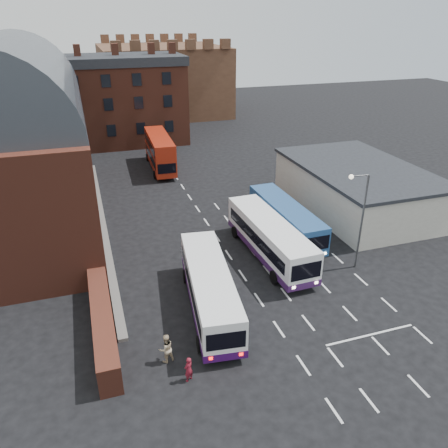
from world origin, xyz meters
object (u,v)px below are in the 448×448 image
object	(u,v)px
bus_white_inbound	(270,236)
pedestrian_beige	(166,348)
bus_blue	(285,217)
pedestrian_red	(189,369)
bus_white_outbound	(210,286)
bus_red_double	(160,151)
street_lamp	(360,213)

from	to	relation	value
bus_white_inbound	pedestrian_beige	distance (m)	13.39
bus_blue	pedestrian_beige	xyz separation A→B (m)	(-12.83, -11.93, -0.80)
pedestrian_red	bus_white_outbound	bearing A→B (deg)	-149.01
bus_red_double	bus_white_inbound	bearing A→B (deg)	101.82
bus_blue	pedestrian_red	bearing A→B (deg)	47.58
bus_blue	bus_red_double	xyz separation A→B (m)	(-6.88, 21.12, 0.53)
pedestrian_red	pedestrian_beige	xyz separation A→B (m)	(-0.83, 1.77, 0.12)
street_lamp	bus_blue	bearing A→B (deg)	111.64
bus_white_outbound	pedestrian_beige	world-z (taller)	bus_white_outbound
street_lamp	pedestrian_beige	bearing A→B (deg)	-160.61
bus_red_double	street_lamp	size ratio (longest dim) A/B	1.40
bus_white_outbound	street_lamp	distance (m)	12.20
bus_blue	pedestrian_beige	distance (m)	17.54
bus_red_double	bus_blue	bearing A→B (deg)	110.37
bus_white_inbound	pedestrian_red	size ratio (longest dim) A/B	7.50
bus_white_outbound	bus_white_inbound	bearing A→B (deg)	45.60
pedestrian_beige	bus_blue	bearing A→B (deg)	-150.57
bus_white_outbound	bus_blue	world-z (taller)	bus_white_outbound
bus_white_outbound	pedestrian_red	distance (m)	6.34
street_lamp	pedestrian_red	bearing A→B (deg)	-153.75
street_lamp	pedestrian_red	xyz separation A→B (m)	(-14.59, -7.19, -3.77)
bus_blue	pedestrian_red	xyz separation A→B (m)	(-12.00, -13.70, -0.93)
bus_white_inbound	street_lamp	distance (m)	6.96
bus_white_inbound	pedestrian_red	world-z (taller)	bus_white_inbound
bus_white_outbound	pedestrian_red	world-z (taller)	bus_white_outbound
bus_white_inbound	street_lamp	xyz separation A→B (m)	(5.42, -3.43, 2.72)
bus_red_double	pedestrian_beige	size ratio (longest dim) A/B	5.97
bus_white_inbound	bus_blue	size ratio (longest dim) A/B	1.08
bus_blue	street_lamp	world-z (taller)	street_lamp
bus_white_inbound	pedestrian_red	xyz separation A→B (m)	(-9.17, -10.63, -1.06)
bus_white_outbound	pedestrian_beige	xyz separation A→B (m)	(-3.64, -3.82, -0.85)
bus_white_outbound	bus_red_double	distance (m)	29.32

